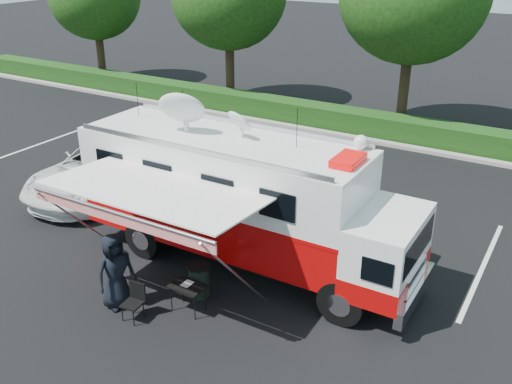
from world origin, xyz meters
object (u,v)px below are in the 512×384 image
white_suv (106,191)px  trash_bin (199,280)px  command_truck (243,199)px  folding_table (188,287)px

white_suv → trash_bin: 7.29m
command_truck → white_suv: size_ratio=1.53×
white_suv → trash_bin: (6.44, -3.38, 0.41)m
white_suv → command_truck: bearing=-17.8°
command_truck → trash_bin: bearing=-93.9°
command_truck → trash_bin: size_ratio=11.08×
folding_table → trash_bin: (-0.15, 0.65, -0.23)m
command_truck → folding_table: 2.77m
folding_table → trash_bin: bearing=103.3°
command_truck → trash_bin: (-0.12, -1.84, -1.45)m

